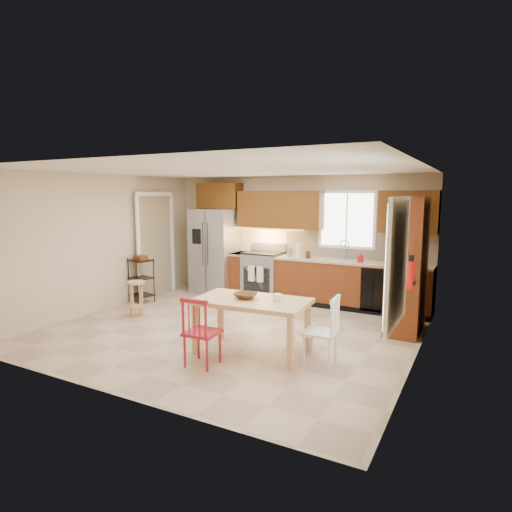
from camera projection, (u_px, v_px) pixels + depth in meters
The scene contains 33 objects.
floor at pixel (232, 330), 6.79m from camera, with size 5.50×5.50×0.00m, color tan.
ceiling at pixel (230, 170), 6.43m from camera, with size 5.50×5.00×0.02m, color silver.
wall_back at pixel (294, 238), 8.79m from camera, with size 5.50×0.02×2.50m, color #CCB793.
wall_front at pixel (105, 280), 4.43m from camera, with size 5.50×0.02×2.50m, color #CCB793.
wall_left at pixel (104, 243), 7.89m from camera, with size 0.02×5.00×2.50m, color #CCB793.
wall_right at pixel (419, 266), 5.33m from camera, with size 0.02×5.00×2.50m, color #CCB793.
refrigerator at pixel (215, 251), 9.31m from camera, with size 0.92×0.75×1.82m, color gray.
range_stove at pixel (263, 275), 8.89m from camera, with size 0.76×0.63×0.92m, color gray.
base_cabinet_narrow at pixel (241, 273), 9.16m from camera, with size 0.30×0.60×0.90m, color #632C12.
base_cabinet_run at pixel (351, 284), 8.04m from camera, with size 2.92×0.60×0.90m, color #632C12.
dishwasher at pixel (377, 291), 7.53m from camera, with size 0.60×0.02×0.78m, color black.
backsplash at pixel (356, 245), 8.19m from camera, with size 2.92×0.03×0.55m, color beige.
upper_over_fridge at pixel (220, 196), 9.31m from camera, with size 1.00×0.35×0.55m, color #5D340F.
upper_left_block at pixel (280, 210), 8.67m from camera, with size 1.80×0.35×0.75m, color #5D340F.
upper_right_block at pixel (409, 212), 7.51m from camera, with size 1.00×0.35×0.75m, color #5D340F.
window_back at pixel (347, 220), 8.21m from camera, with size 1.12×0.04×1.12m, color white.
sink at pixel (342, 262), 8.07m from camera, with size 0.62×0.46×0.16m, color gray.
undercab_glow at pixel (266, 228), 8.85m from camera, with size 1.60×0.30×0.01m, color #FFBF66.
soap_bottle at pixel (360, 257), 7.79m from camera, with size 0.09×0.09×0.19m, color red.
paper_towel at pixel (299, 250), 8.40m from camera, with size 0.12×0.12×0.28m, color silver.
canister_steel at pixel (290, 252), 8.50m from camera, with size 0.11×0.11×0.18m, color gray.
canister_wood at pixel (308, 255), 8.29m from camera, with size 0.10×0.10×0.14m, color #492C13.
pantry at pixel (407, 266), 6.55m from camera, with size 0.50×0.95×2.10m, color #632C12.
fire_extinguisher at pixel (410, 275), 5.54m from camera, with size 0.12×0.12×0.36m, color red.
window_right at pixel (398, 262), 4.33m from camera, with size 0.04×1.02×1.32m, color white.
doorway at pixel (155, 246), 9.02m from camera, with size 0.04×0.95×2.10m, color #8C7A59.
dining_table at pixel (252, 327), 5.75m from camera, with size 1.50×0.85×0.73m, color tan, non-canonical shape.
chair_red at pixel (202, 331), 5.33m from camera, with size 0.41×0.41×0.88m, color maroon, non-canonical shape.
chair_white at pixel (320, 331), 5.34m from camera, with size 0.41×0.41×0.88m, color silver, non-canonical shape.
table_bowl at pixel (246, 299), 5.74m from camera, with size 0.30×0.30×0.07m, color #492C13.
table_jar at pixel (277, 299), 5.62m from camera, with size 0.11×0.11×0.12m, color silver.
bar_stool at pixel (136, 299), 7.50m from camera, with size 0.30×0.30×0.63m, color tan, non-canonical shape.
utility_cart at pixel (141, 280), 8.46m from camera, with size 0.45×0.35×0.89m, color black, non-canonical shape.
Camera 1 is at (3.42, -5.60, 2.14)m, focal length 30.00 mm.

